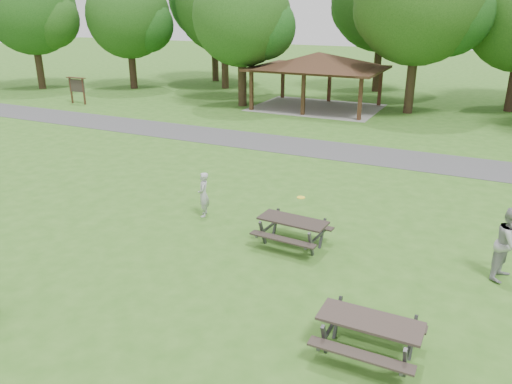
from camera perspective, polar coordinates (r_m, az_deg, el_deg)
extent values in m
plane|color=#34671D|center=(13.20, -11.73, -10.15)|extent=(160.00, 160.00, 0.00)
cube|color=#434245|center=(24.86, 8.01, 4.84)|extent=(120.00, 3.20, 0.02)
cube|color=#392415|center=(34.05, -0.53, 11.48)|extent=(0.22, 0.22, 2.60)
cube|color=#352013|center=(38.91, 3.08, 12.59)|extent=(0.22, 0.22, 2.60)
cube|color=#321F12|center=(32.60, 5.42, 10.99)|extent=(0.22, 0.22, 2.60)
cube|color=#3E2316|center=(37.65, 8.39, 12.14)|extent=(0.22, 0.22, 2.60)
cube|color=#372014|center=(31.52, 11.82, 10.33)|extent=(0.22, 0.22, 2.60)
cube|color=#3E2116|center=(36.72, 14.00, 11.55)|extent=(0.22, 0.22, 2.60)
cube|color=#352115|center=(34.93, 7.11, 13.84)|extent=(8.60, 6.60, 0.16)
pyramid|color=#342015|center=(34.87, 7.15, 14.79)|extent=(7.01, 7.01, 1.00)
cube|color=gray|center=(35.33, 6.92, 9.55)|extent=(8.40, 6.40, 0.03)
cube|color=#392314|center=(39.08, -20.37, 10.81)|extent=(0.10, 0.10, 1.80)
cube|color=#3B2015|center=(38.23, -19.08, 10.77)|extent=(0.10, 0.10, 1.80)
cube|color=#2B241F|center=(38.59, -19.81, 11.37)|extent=(1.40, 0.06, 0.90)
cube|color=#352315|center=(38.52, -19.90, 12.18)|extent=(1.60, 0.30, 0.06)
cylinder|color=black|center=(47.05, -23.50, 13.01)|extent=(0.60, 0.60, 3.67)
sphere|color=#184413|center=(46.81, -24.32, 18.49)|extent=(7.20, 7.20, 7.20)
sphere|color=#1A4413|center=(45.82, -22.50, 17.81)|extent=(4.68, 4.68, 4.68)
sphere|color=#163F12|center=(47.78, -25.59, 17.66)|extent=(4.32, 4.32, 4.32)
cylinder|color=black|center=(44.72, -13.92, 13.53)|extent=(0.60, 0.60, 3.32)
sphere|color=#1A4413|center=(44.45, -14.40, 18.92)|extent=(6.80, 6.80, 6.80)
sphere|color=#144313|center=(43.75, -12.43, 18.16)|extent=(4.42, 4.42, 4.42)
sphere|color=#194012|center=(45.19, -15.91, 18.15)|extent=(4.08, 4.08, 4.08)
cylinder|color=#322116|center=(43.64, -3.57, 14.26)|extent=(0.60, 0.60, 3.85)
sphere|color=#194012|center=(43.38, -3.72, 20.64)|extent=(7.80, 7.80, 7.80)
sphere|color=#1B4915|center=(42.83, -1.31, 19.63)|extent=(5.07, 5.07, 5.07)
sphere|color=#1C4413|center=(44.00, -5.72, 19.82)|extent=(4.68, 4.68, 4.68)
cylinder|color=black|center=(35.63, -1.58, 12.61)|extent=(0.60, 0.60, 3.50)
sphere|color=#1B4714|center=(35.30, -1.65, 19.42)|extent=(6.60, 6.60, 6.60)
sphere|color=#134514|center=(34.93, 0.88, 18.33)|extent=(4.29, 4.29, 4.29)
sphere|color=#174B15|center=(35.76, -3.78, 18.60)|extent=(3.96, 3.96, 3.96)
cylinder|color=black|center=(34.56, 17.26, 11.91)|extent=(0.60, 0.60, 4.02)
sphere|color=#144213|center=(34.32, 21.23, 18.52)|extent=(5.20, 5.20, 5.20)
sphere|color=#1E4714|center=(34.33, 15.24, 19.48)|extent=(4.80, 4.80, 4.80)
sphere|color=#184B15|center=(37.17, 26.03, 16.84)|extent=(4.20, 4.20, 4.20)
cylinder|color=black|center=(48.12, -4.71, 15.12)|extent=(0.60, 0.60, 4.38)
sphere|color=#1E4413|center=(47.29, -2.66, 20.40)|extent=(5.20, 5.20, 5.20)
sphere|color=#134012|center=(48.57, -6.74, 20.53)|extent=(4.80, 4.80, 4.80)
cylinder|color=black|center=(43.09, 13.71, 13.85)|extent=(0.60, 0.60, 4.13)
sphere|color=#1C4714|center=(42.80, 16.78, 19.28)|extent=(5.20, 5.20, 5.20)
sphere|color=#184413|center=(43.03, 11.96, 19.94)|extent=(4.80, 4.80, 4.80)
cube|color=black|center=(14.49, 4.24, -3.26)|extent=(2.04, 0.91, 0.05)
cube|color=black|center=(14.09, 3.05, -5.42)|extent=(2.01, 0.41, 0.04)
cube|color=#2B231F|center=(15.17, 5.27, -3.52)|extent=(2.01, 0.41, 0.04)
cube|color=#3E3E40|center=(14.63, 0.77, -4.70)|extent=(0.09, 0.42, 0.87)
cube|color=#3A3A3D|center=(15.30, 2.27, -3.54)|extent=(0.09, 0.42, 0.87)
cube|color=#434346|center=(14.95, 1.54, -3.99)|extent=(0.17, 1.62, 0.05)
cube|color=#464649|center=(14.04, 6.30, -5.98)|extent=(0.09, 0.42, 0.87)
cube|color=#404043|center=(14.73, 7.59, -4.70)|extent=(0.09, 0.42, 0.87)
cube|color=#3B3B3D|center=(14.37, 6.97, -5.21)|extent=(0.17, 1.62, 0.05)
cube|color=#312723|center=(10.36, 12.95, -14.18)|extent=(2.04, 0.82, 0.06)
cube|color=#2E2521|center=(10.03, 11.82, -17.79)|extent=(2.03, 0.30, 0.04)
cube|color=#2B241F|center=(11.10, 13.67, -13.78)|extent=(2.03, 0.30, 0.04)
cube|color=#39393B|center=(10.42, 7.84, -16.38)|extent=(0.07, 0.43, 0.88)
cube|color=#39393C|center=(11.08, 9.29, -13.95)|extent=(0.07, 0.43, 0.88)
cube|color=#38383A|center=(10.73, 8.60, -14.98)|extent=(0.08, 1.65, 0.06)
cube|color=#464649|center=(10.17, 16.64, -18.22)|extent=(0.07, 0.43, 0.88)
cube|color=#3C3C3F|center=(10.85, 17.48, -15.57)|extent=(0.07, 0.43, 0.88)
cube|color=#444346|center=(10.49, 17.09, -16.71)|extent=(0.08, 1.65, 0.06)
cylinder|color=yellow|center=(14.99, 5.16, -0.62)|extent=(0.30, 0.30, 0.02)
imported|color=#AEAFB1|center=(16.64, -6.02, -0.29)|extent=(0.56, 0.66, 1.52)
imported|color=#A0A0A3|center=(14.24, 27.02, -5.32)|extent=(1.01, 1.14, 1.95)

